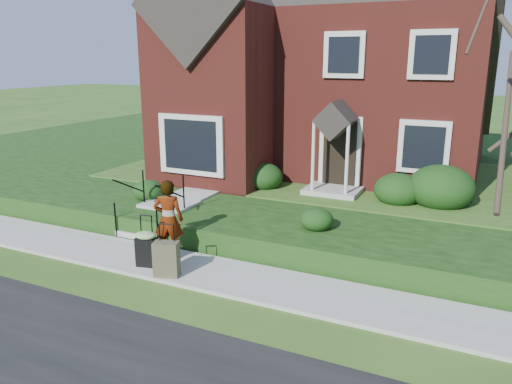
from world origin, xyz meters
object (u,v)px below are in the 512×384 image
Objects in this scene: woman at (169,220)px; suitcase_black at (146,247)px; front_steps at (160,214)px; suitcase_olive at (167,259)px.

woman is 1.59× the size of suitcase_black.
suitcase_olive is at bearing -51.51° from front_steps.
suitcase_olive is (0.71, -0.24, -0.07)m from suitcase_black.
front_steps reaches higher than suitcase_olive.
front_steps reaches higher than suitcase_black.
front_steps is 1.74× the size of suitcase_black.
front_steps is 1.79× the size of suitcase_olive.
woman is (1.41, -1.57, 0.53)m from front_steps.
woman reaches higher than front_steps.
woman is 0.79m from suitcase_black.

